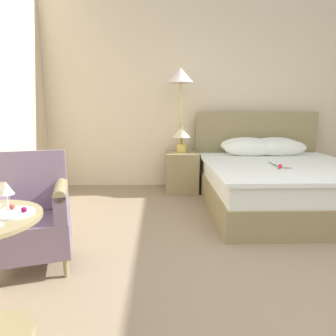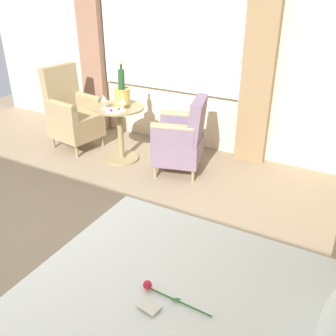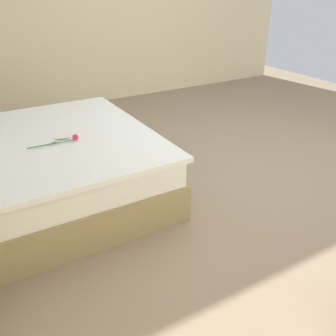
% 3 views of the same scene
% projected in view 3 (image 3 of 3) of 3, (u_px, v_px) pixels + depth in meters
% --- Properties ---
extents(ground_plane, '(7.56, 7.56, 0.00)m').
position_uv_depth(ground_plane, '(233.00, 168.00, 3.76)').
color(ground_plane, gray).
extents(bed, '(1.83, 2.05, 1.15)m').
position_uv_depth(bed, '(17.00, 172.00, 2.98)').
color(bed, '#938458').
rests_on(bed, ground).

